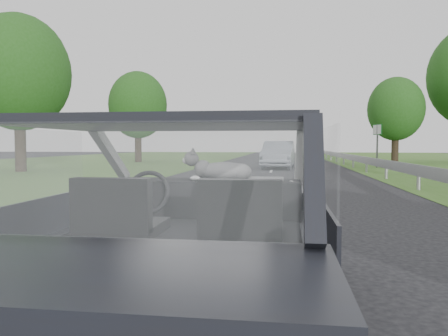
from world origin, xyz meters
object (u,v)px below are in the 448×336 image
(cat, at_px, (224,170))
(subject_car, at_px, (189,226))
(highway_sign, at_px, (377,146))
(other_car, at_px, (278,155))

(cat, bearing_deg, subject_car, -110.16)
(highway_sign, bearing_deg, other_car, 175.72)
(subject_car, xyz_separation_m, cat, (0.17, 0.58, 0.36))
(subject_car, height_order, highway_sign, highway_sign)
(subject_car, xyz_separation_m, other_car, (0.30, 21.01, 0.02))
(cat, height_order, other_car, other_car)
(cat, bearing_deg, other_car, 85.28)
(subject_car, distance_m, highway_sign, 22.90)
(subject_car, distance_m, other_car, 21.01)
(cat, distance_m, highway_sign, 22.29)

